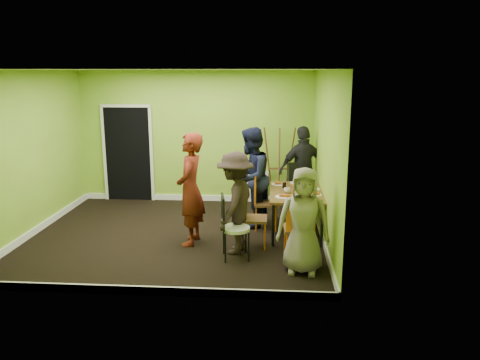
{
  "coord_description": "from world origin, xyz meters",
  "views": [
    {
      "loc": [
        1.64,
        -7.6,
        2.78
      ],
      "look_at": [
        1.1,
        0.0,
        1.0
      ],
      "focal_mm": 35.0,
      "sensor_mm": 36.0,
      "label": 1
    }
  ],
  "objects_px": {
    "thermos": "(297,184)",
    "person_left_far": "(251,178)",
    "orange_bottle": "(293,187)",
    "chair_left_near": "(249,213)",
    "chair_front_end": "(300,224)",
    "chair_back_end": "(299,178)",
    "chair_bentwood": "(231,224)",
    "blue_bottle": "(307,189)",
    "person_standing": "(190,189)",
    "dining_table": "(296,194)",
    "chair_left_far": "(261,198)",
    "easel": "(279,167)",
    "person_front_end": "(304,221)",
    "person_left_near": "(235,203)",
    "person_back_end": "(303,170)"
  },
  "relations": [
    {
      "from": "thermos",
      "to": "person_left_far",
      "type": "distance_m",
      "value": 0.84
    },
    {
      "from": "thermos",
      "to": "orange_bottle",
      "type": "relative_size",
      "value": 2.64
    },
    {
      "from": "chair_left_near",
      "to": "person_left_far",
      "type": "bearing_deg",
      "value": 179.84
    },
    {
      "from": "thermos",
      "to": "person_left_far",
      "type": "xyz_separation_m",
      "value": [
        -0.81,
        0.21,
        0.06
      ]
    },
    {
      "from": "chair_front_end",
      "to": "chair_back_end",
      "type": "bearing_deg",
      "value": 84.49
    },
    {
      "from": "chair_bentwood",
      "to": "thermos",
      "type": "xyz_separation_m",
      "value": [
        1.03,
        1.33,
        0.31
      ]
    },
    {
      "from": "chair_bentwood",
      "to": "blue_bottle",
      "type": "bearing_deg",
      "value": 119.86
    },
    {
      "from": "person_standing",
      "to": "dining_table",
      "type": "bearing_deg",
      "value": 113.08
    },
    {
      "from": "chair_left_near",
      "to": "orange_bottle",
      "type": "bearing_deg",
      "value": 139.08
    },
    {
      "from": "chair_left_far",
      "to": "chair_back_end",
      "type": "bearing_deg",
      "value": 138.36
    },
    {
      "from": "chair_front_end",
      "to": "person_standing",
      "type": "xyz_separation_m",
      "value": [
        -1.73,
        0.69,
        0.31
      ]
    },
    {
      "from": "chair_back_end",
      "to": "orange_bottle",
      "type": "height_order",
      "value": "chair_back_end"
    },
    {
      "from": "easel",
      "to": "person_front_end",
      "type": "height_order",
      "value": "easel"
    },
    {
      "from": "orange_bottle",
      "to": "person_left_far",
      "type": "distance_m",
      "value": 0.77
    },
    {
      "from": "chair_bentwood",
      "to": "chair_left_far",
      "type": "bearing_deg",
      "value": 153.86
    },
    {
      "from": "chair_left_near",
      "to": "chair_front_end",
      "type": "xyz_separation_m",
      "value": [
        0.78,
        -0.61,
        0.04
      ]
    },
    {
      "from": "person_standing",
      "to": "person_left_near",
      "type": "height_order",
      "value": "person_standing"
    },
    {
      "from": "dining_table",
      "to": "person_front_end",
      "type": "relative_size",
      "value": 0.99
    },
    {
      "from": "chair_bentwood",
      "to": "thermos",
      "type": "distance_m",
      "value": 1.71
    },
    {
      "from": "thermos",
      "to": "person_left_far",
      "type": "relative_size",
      "value": 0.11
    },
    {
      "from": "chair_left_near",
      "to": "chair_bentwood",
      "type": "xyz_separation_m",
      "value": [
        -0.24,
        -0.5,
        -0.02
      ]
    },
    {
      "from": "orange_bottle",
      "to": "person_front_end",
      "type": "distance_m",
      "value": 1.8
    },
    {
      "from": "easel",
      "to": "chair_left_far",
      "type": "bearing_deg",
      "value": -101.99
    },
    {
      "from": "chair_bentwood",
      "to": "person_standing",
      "type": "xyz_separation_m",
      "value": [
        -0.71,
        0.59,
        0.37
      ]
    },
    {
      "from": "chair_front_end",
      "to": "person_left_near",
      "type": "bearing_deg",
      "value": 156.37
    },
    {
      "from": "chair_front_end",
      "to": "blue_bottle",
      "type": "xyz_separation_m",
      "value": [
        0.17,
        1.1,
        0.26
      ]
    },
    {
      "from": "chair_back_end",
      "to": "person_front_end",
      "type": "height_order",
      "value": "person_front_end"
    },
    {
      "from": "thermos",
      "to": "person_left_near",
      "type": "height_order",
      "value": "person_left_near"
    },
    {
      "from": "chair_left_near",
      "to": "orange_bottle",
      "type": "xyz_separation_m",
      "value": [
        0.73,
        0.88,
        0.22
      ]
    },
    {
      "from": "chair_back_end",
      "to": "orange_bottle",
      "type": "bearing_deg",
      "value": 66.05
    },
    {
      "from": "chair_bentwood",
      "to": "thermos",
      "type": "height_order",
      "value": "chair_bentwood"
    },
    {
      "from": "chair_front_end",
      "to": "easel",
      "type": "relative_size",
      "value": 0.64
    },
    {
      "from": "chair_front_end",
      "to": "easel",
      "type": "distance_m",
      "value": 3.1
    },
    {
      "from": "person_left_far",
      "to": "person_back_end",
      "type": "bearing_deg",
      "value": 150.69
    },
    {
      "from": "dining_table",
      "to": "person_standing",
      "type": "relative_size",
      "value": 0.82
    },
    {
      "from": "blue_bottle",
      "to": "person_back_end",
      "type": "bearing_deg",
      "value": 88.7
    },
    {
      "from": "chair_left_near",
      "to": "person_front_end",
      "type": "xyz_separation_m",
      "value": [
        0.81,
        -0.92,
        0.19
      ]
    },
    {
      "from": "dining_table",
      "to": "person_left_far",
      "type": "bearing_deg",
      "value": 159.25
    },
    {
      "from": "person_front_end",
      "to": "dining_table",
      "type": "bearing_deg",
      "value": 97.09
    },
    {
      "from": "blue_bottle",
      "to": "orange_bottle",
      "type": "relative_size",
      "value": 2.86
    },
    {
      "from": "person_left_far",
      "to": "person_front_end",
      "type": "height_order",
      "value": "person_left_far"
    },
    {
      "from": "blue_bottle",
      "to": "person_front_end",
      "type": "relative_size",
      "value": 0.15
    },
    {
      "from": "chair_bentwood",
      "to": "easel",
      "type": "relative_size",
      "value": 0.59
    },
    {
      "from": "dining_table",
      "to": "person_back_end",
      "type": "distance_m",
      "value": 1.28
    },
    {
      "from": "chair_back_end",
      "to": "person_left_far",
      "type": "relative_size",
      "value": 0.57
    },
    {
      "from": "chair_back_end",
      "to": "person_back_end",
      "type": "xyz_separation_m",
      "value": [
        0.09,
        0.15,
        0.14
      ]
    },
    {
      "from": "dining_table",
      "to": "blue_bottle",
      "type": "height_order",
      "value": "blue_bottle"
    },
    {
      "from": "person_left_far",
      "to": "chair_back_end",
      "type": "bearing_deg",
      "value": 148.53
    },
    {
      "from": "thermos",
      "to": "easel",
      "type": "bearing_deg",
      "value": 100.03
    },
    {
      "from": "chair_left_near",
      "to": "chair_back_end",
      "type": "relative_size",
      "value": 0.98
    }
  ]
}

